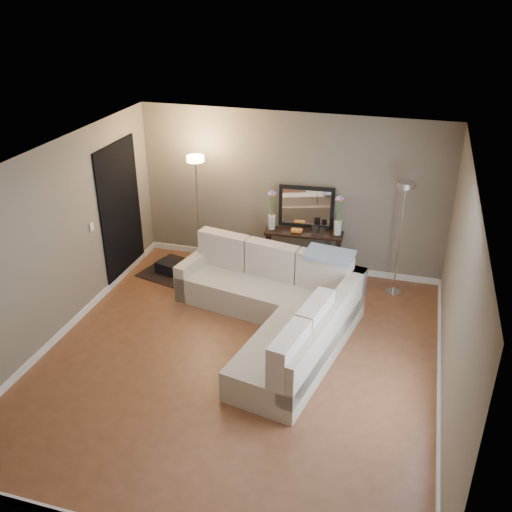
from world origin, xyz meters
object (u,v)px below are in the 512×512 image
(sectional_sofa, at_px, (278,306))
(console_table, at_px, (299,250))
(floor_lamp_lit, at_px, (197,191))
(floor_lamp_unlit, at_px, (402,217))

(sectional_sofa, height_order, console_table, sectional_sofa)
(sectional_sofa, distance_m, floor_lamp_lit, 2.44)
(floor_lamp_lit, xyz_separation_m, floor_lamp_unlit, (3.20, 0.01, -0.08))
(console_table, distance_m, floor_lamp_unlit, 1.79)
(sectional_sofa, relative_size, floor_lamp_unlit, 1.67)
(floor_lamp_lit, bearing_deg, floor_lamp_unlit, 0.23)
(floor_lamp_lit, distance_m, floor_lamp_unlit, 3.21)
(sectional_sofa, xyz_separation_m, console_table, (-0.07, 1.62, 0.08))
(console_table, bearing_deg, floor_lamp_unlit, -6.78)
(sectional_sofa, relative_size, console_table, 2.39)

